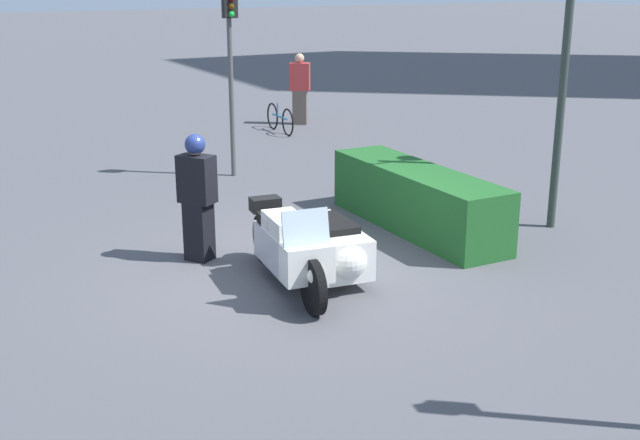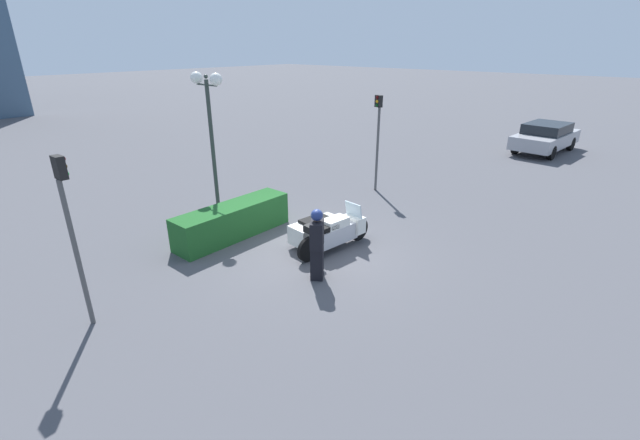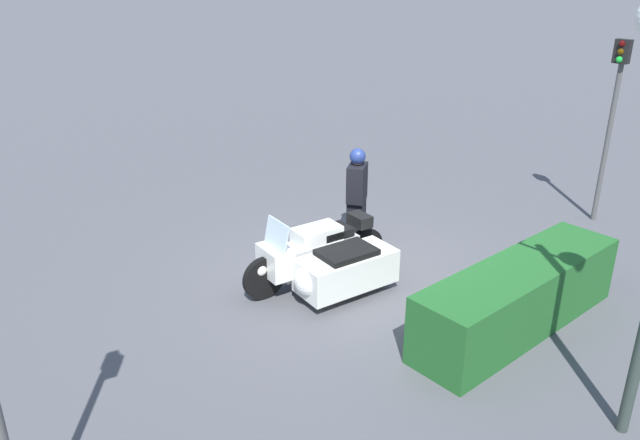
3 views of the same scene
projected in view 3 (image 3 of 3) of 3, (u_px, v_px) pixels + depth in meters
ground_plane at (355, 277)px, 9.69m from camera, size 160.00×160.00×0.00m
police_motorcycle at (328, 262)px, 9.12m from camera, size 2.48×1.39×1.15m
officer_rider at (357, 195)px, 10.48m from camera, size 0.54×0.50×1.70m
hedge_bush_curbside at (518, 297)px, 8.19m from camera, size 3.48×0.87×0.92m
traffic_light_far at (613, 105)px, 10.95m from camera, size 0.23×0.26×3.31m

